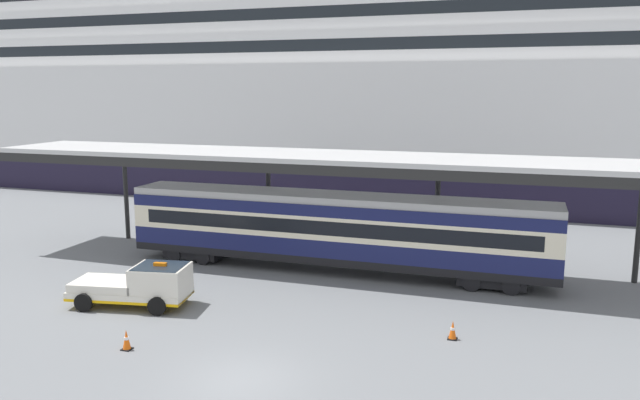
{
  "coord_description": "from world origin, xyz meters",
  "views": [
    {
      "loc": [
        8.55,
        -17.39,
        9.5
      ],
      "look_at": [
        -0.21,
        9.02,
        4.5
      ],
      "focal_mm": 34.91,
      "sensor_mm": 36.0,
      "label": 1
    }
  ],
  "objects_px": {
    "service_truck": "(141,284)",
    "traffic_cone_near": "(127,340)",
    "traffic_cone_mid": "(453,330)",
    "train_carriage": "(334,228)",
    "cruise_ship": "(369,61)"
  },
  "relations": [
    {
      "from": "cruise_ship",
      "to": "train_carriage",
      "type": "height_order",
      "value": "cruise_ship"
    },
    {
      "from": "cruise_ship",
      "to": "traffic_cone_mid",
      "type": "distance_m",
      "value": 42.51
    },
    {
      "from": "train_carriage",
      "to": "traffic_cone_mid",
      "type": "relative_size",
      "value": 30.46
    },
    {
      "from": "traffic_cone_near",
      "to": "traffic_cone_mid",
      "type": "height_order",
      "value": "traffic_cone_near"
    },
    {
      "from": "train_carriage",
      "to": "traffic_cone_near",
      "type": "height_order",
      "value": "train_carriage"
    },
    {
      "from": "train_carriage",
      "to": "service_truck",
      "type": "bearing_deg",
      "value": -130.01
    },
    {
      "from": "train_carriage",
      "to": "traffic_cone_near",
      "type": "relative_size",
      "value": 29.29
    },
    {
      "from": "service_truck",
      "to": "traffic_cone_mid",
      "type": "relative_size",
      "value": 7.44
    },
    {
      "from": "service_truck",
      "to": "traffic_cone_near",
      "type": "relative_size",
      "value": 7.16
    },
    {
      "from": "service_truck",
      "to": "traffic_cone_mid",
      "type": "bearing_deg",
      "value": 2.37
    },
    {
      "from": "train_carriage",
      "to": "traffic_cone_mid",
      "type": "bearing_deg",
      "value": -46.05
    },
    {
      "from": "service_truck",
      "to": "traffic_cone_near",
      "type": "bearing_deg",
      "value": -62.38
    },
    {
      "from": "cruise_ship",
      "to": "service_truck",
      "type": "xyz_separation_m",
      "value": [
        -0.49,
        -39.27,
        -11.16
      ]
    },
    {
      "from": "cruise_ship",
      "to": "traffic_cone_near",
      "type": "relative_size",
      "value": 182.35
    },
    {
      "from": "traffic_cone_near",
      "to": "traffic_cone_mid",
      "type": "distance_m",
      "value": 12.27
    }
  ]
}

